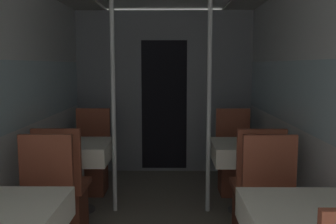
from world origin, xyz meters
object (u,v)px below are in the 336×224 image
Objects in this scene: support_pole_left_1 at (113,103)px; support_pole_right_1 at (209,103)px; chair_right_near_1 at (256,203)px; chair_left_near_1 at (64,202)px; dining_table_right_1 at (244,154)px; dining_table_left_0 at (4,224)px; chair_left_far_1 at (91,167)px; chair_right_far_1 at (234,168)px; dining_table_left_1 at (79,154)px.

support_pole_left_1 and support_pole_right_1 have the same top height.
support_pole_left_1 is at bearing 156.75° from chair_right_near_1.
chair_left_near_1 is 1.08m from support_pole_left_1.
dining_table_right_1 is at bearing 0.00° from support_pole_right_1.
chair_left_far_1 is at bearing 90.00° from dining_table_left_0.
chair_left_far_1 is 1.71m from chair_right_far_1.
chair_left_far_1 is 1.08m from support_pole_left_1.
support_pole_right_1 is (1.34, 0.00, 0.53)m from dining_table_left_1.
chair_right_near_1 and chair_right_far_1 have the same top height.
dining_table_left_1 is at bearing 180.00° from dining_table_right_1.
chair_left_far_1 is 2.06m from chair_right_near_1.
support_pole_left_1 is at bearing 122.60° from chair_left_far_1.
chair_left_near_1 is at bearing -161.37° from dining_table_right_1.
support_pole_left_1 is 1.68m from chair_right_far_1.
chair_left_far_1 is at bearing 90.00° from chair_left_near_1.
chair_right_far_1 is at bearing 90.00° from dining_table_right_1.
dining_table_left_0 is 0.73× the size of chair_left_far_1.
chair_left_near_1 is 1.00× the size of chair_left_far_1.
dining_table_left_1 is 1.44m from support_pole_right_1.
dining_table_left_0 is 1.85m from support_pole_left_1.
chair_right_near_1 is at bearing 34.07° from dining_table_left_0.
chair_right_far_1 reaches higher than dining_table_right_1.
dining_table_left_0 is 2.25m from support_pole_right_1.
chair_left_far_1 is (0.00, 0.58, -0.30)m from dining_table_left_1.
chair_left_far_1 is at bearing 161.37° from dining_table_right_1.
dining_table_right_1 is at bearing 90.00° from chair_right_far_1.
dining_table_left_0 is 1.20m from chair_left_near_1.
chair_left_far_1 is 1.37× the size of dining_table_right_1.
support_pole_right_1 is at bearing 57.40° from chair_right_far_1.
support_pole_left_1 is at bearing 0.00° from dining_table_left_1.
chair_left_near_1 reaches higher than dining_table_right_1.
chair_left_far_1 is at bearing 156.75° from support_pole_right_1.
dining_table_right_1 is at bearing 90.00° from chair_right_near_1.
dining_table_left_1 is 0.64m from support_pole_left_1.
chair_left_near_1 and chair_right_near_1 have the same top height.
chair_left_near_1 and chair_left_far_1 have the same top height.
dining_table_left_1 is 1.00× the size of dining_table_right_1.
dining_table_left_0 is 0.32× the size of support_pole_right_1.
dining_table_left_0 and dining_table_left_1 have the same top height.
chair_right_far_1 is (0.00, 1.15, 0.00)m from chair_right_near_1.
dining_table_left_1 is 1.83m from chair_right_near_1.
chair_right_near_1 is at bearing 0.00° from chair_left_near_1.
chair_right_far_1 is at bearing 90.00° from chair_right_near_1.
chair_left_near_1 is at bearing 180.00° from chair_right_near_1.
chair_left_far_1 and chair_right_near_1 have the same top height.
chair_left_near_1 is at bearing -90.00° from dining_table_left_1.
support_pole_right_1 is at bearing 122.60° from chair_right_near_1.
support_pole_left_1 reaches higher than chair_left_near_1.
chair_right_near_1 is 1.08m from support_pole_right_1.
dining_table_left_1 is 0.32× the size of support_pole_left_1.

